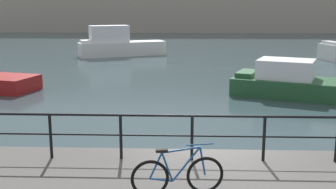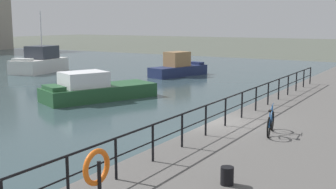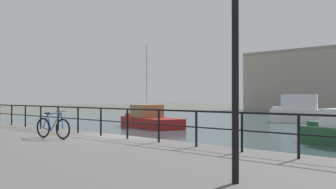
# 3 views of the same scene
# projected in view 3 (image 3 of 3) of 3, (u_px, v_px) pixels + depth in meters

# --- Properties ---
(ground_plane) EXTENTS (240.00, 240.00, 0.00)m
(ground_plane) POSITION_uv_depth(u_px,v_px,m) (125.00, 159.00, 15.76)
(ground_plane) COLOR #4C5147
(moored_red_daysailer) EXTENTS (7.42, 4.03, 6.66)m
(moored_red_daysailer) POSITION_uv_depth(u_px,v_px,m) (149.00, 119.00, 33.01)
(moored_red_daysailer) COLOR maroon
(moored_red_daysailer) RESTS_ON water_basin
(moored_small_launch) EXTENTS (7.77, 4.85, 2.70)m
(moored_small_launch) POSITION_uv_depth(u_px,v_px,m) (308.00, 112.00, 39.34)
(moored_small_launch) COLOR white
(moored_small_launch) RESTS_ON water_basin
(quay_railing) EXTENTS (22.99, 0.07, 1.08)m
(quay_railing) POSITION_uv_depth(u_px,v_px,m) (127.00, 118.00, 14.44)
(quay_railing) COLOR black
(quay_railing) RESTS_ON quay_promenade
(parked_bicycle) EXTENTS (1.75, 0.42, 0.98)m
(parked_bicycle) POSITION_uv_depth(u_px,v_px,m) (53.00, 127.00, 14.56)
(parked_bicycle) COLOR black
(parked_bicycle) RESTS_ON quay_promenade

